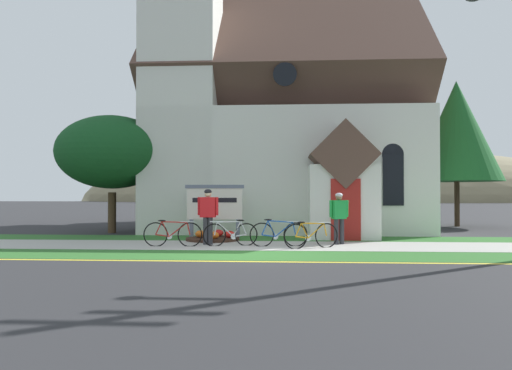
{
  "coord_description": "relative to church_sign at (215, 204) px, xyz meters",
  "views": [
    {
      "loc": [
        1.16,
        -12.7,
        1.63
      ],
      "look_at": [
        0.13,
        4.01,
        1.9
      ],
      "focal_mm": 33.47,
      "sensor_mm": 36.0,
      "label": 1
    }
  ],
  "objects": [
    {
      "name": "church_sign",
      "position": [
        0.0,
        0.0,
        0.0
      ],
      "size": [
        2.06,
        0.24,
        1.9
      ],
      "color": "slate",
      "rests_on": "ground"
    },
    {
      "name": "sidewalk_slab",
      "position": [
        2.45,
        -1.92,
        -1.23
      ],
      "size": [
        32.0,
        2.61,
        0.01
      ],
      "primitive_type": "cube",
      "color": "#A8A59E",
      "rests_on": "ground"
    },
    {
      "name": "roadside_conifer",
      "position": [
        10.73,
        6.97,
        3.36
      ],
      "size": [
        4.24,
        4.24,
        7.04
      ],
      "color": "#3D2D1E",
      "rests_on": "ground"
    },
    {
      "name": "bicycle_yellow",
      "position": [
        0.8,
        -2.06,
        -0.87
      ],
      "size": [
        1.64,
        0.47,
        0.82
      ],
      "color": "black",
      "rests_on": "ground"
    },
    {
      "name": "bicycle_blue",
      "position": [
        2.26,
        -2.1,
        -0.85
      ],
      "size": [
        1.76,
        0.32,
        0.85
      ],
      "color": "black",
      "rests_on": "ground"
    },
    {
      "name": "cyclist_in_green_jersey",
      "position": [
        0.05,
        -1.79,
        -0.21
      ],
      "size": [
        0.67,
        0.29,
        1.74
      ],
      "color": "#2D2D33",
      "rests_on": "ground"
    },
    {
      "name": "cyclist_in_yellow_jersey",
      "position": [
        4.15,
        -1.43,
        -0.3
      ],
      "size": [
        0.61,
        0.39,
        1.62
      ],
      "color": "#2D2D33",
      "rests_on": "ground"
    },
    {
      "name": "ground",
      "position": [
        1.31,
        0.15,
        -1.24
      ],
      "size": [
        140.0,
        140.0,
        0.0
      ],
      "primitive_type": "plane",
      "color": "#2B2B2D"
    },
    {
      "name": "curb_paint_stripe",
      "position": [
        2.45,
        -5.32,
        -1.24
      ],
      "size": [
        28.0,
        0.16,
        0.01
      ],
      "primitive_type": "cube",
      "color": "yellow",
      "rests_on": "ground"
    },
    {
      "name": "flower_bed",
      "position": [
        0.03,
        -0.46,
        -1.14
      ],
      "size": [
        1.81,
        1.81,
        0.34
      ],
      "color": "#382319",
      "rests_on": "ground"
    },
    {
      "name": "church_building",
      "position": [
        2.1,
        6.25,
        3.62
      ],
      "size": [
        11.92,
        12.36,
        13.98
      ],
      "color": "silver",
      "rests_on": "ground"
    },
    {
      "name": "grass_verge",
      "position": [
        2.45,
        -4.2,
        -1.23
      ],
      "size": [
        32.0,
        1.95,
        0.01
      ],
      "primitive_type": "cube",
      "color": "#2D6628",
      "rests_on": "ground"
    },
    {
      "name": "bicycle_red",
      "position": [
        -0.94,
        -2.31,
        -0.85
      ],
      "size": [
        1.8,
        0.08,
        0.82
      ],
      "color": "black",
      "rests_on": "ground"
    },
    {
      "name": "bicycle_green",
      "position": [
        3.22,
        -2.51,
        -0.86
      ],
      "size": [
        1.62,
        0.71,
        0.81
      ],
      "color": "black",
      "rests_on": "ground"
    },
    {
      "name": "yard_deciduous_tree",
      "position": [
        -4.56,
        2.41,
        2.02
      ],
      "size": [
        4.45,
        4.45,
        4.75
      ],
      "color": "#4C3823",
      "rests_on": "ground"
    },
    {
      "name": "church_lawn",
      "position": [
        2.45,
        0.38,
        -1.23
      ],
      "size": [
        24.0,
        1.99,
        0.01
      ],
      "primitive_type": "cube",
      "color": "#2D6628",
      "rests_on": "ground"
    },
    {
      "name": "distant_hill",
      "position": [
        14.83,
        77.86,
        -1.24
      ],
      "size": [
        105.95,
        40.37,
        20.12
      ],
      "primitive_type": "ellipsoid",
      "color": "#847A5B",
      "rests_on": "ground"
    }
  ]
}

